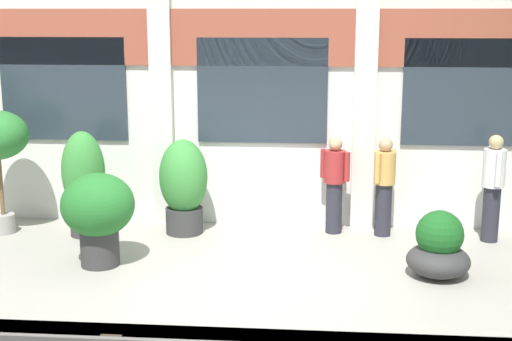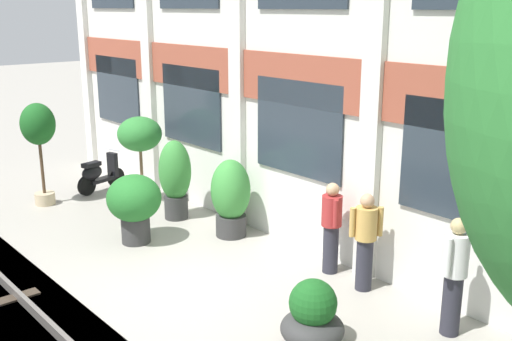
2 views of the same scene
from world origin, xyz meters
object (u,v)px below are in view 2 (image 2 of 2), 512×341
potted_plant_fluted_column (134,202)px  scooter_near_curb (99,174)px  potted_plant_ribbed_drum (231,196)px  potted_plant_stone_basin (175,175)px  potted_plant_tall_urn (38,131)px  resident_near_plants (331,225)px  resident_by_doorway (454,273)px  potted_plant_wide_bowl (313,317)px  resident_watching_tracks (365,239)px  potted_plant_low_pan (140,137)px

potted_plant_fluted_column → scooter_near_curb: (-3.44, 0.98, -0.36)m
potted_plant_ribbed_drum → potted_plant_stone_basin: size_ratio=0.91×
potted_plant_stone_basin → scooter_near_curb: bearing=-172.8°
potted_plant_tall_urn → resident_near_plants: bearing=18.3°
resident_by_doorway → potted_plant_wide_bowl: bearing=53.8°
resident_by_doorway → resident_watching_tracks: resident_by_doorway is taller
resident_by_doorway → potted_plant_stone_basin: bearing=-1.0°
potted_plant_fluted_column → potted_plant_wide_bowl: (4.68, -0.05, -0.41)m
scooter_near_curb → resident_watching_tracks: (7.54, 0.74, 0.41)m
potted_plant_fluted_column → scooter_near_curb: size_ratio=0.97×
potted_plant_wide_bowl → potted_plant_stone_basin: size_ratio=0.54×
resident_watching_tracks → resident_by_doorway: bearing=30.8°
potted_plant_wide_bowl → resident_near_plants: 2.34m
potted_plant_ribbed_drum → resident_near_plants: 2.42m
potted_plant_wide_bowl → resident_by_doorway: 2.00m
resident_watching_tracks → potted_plant_low_pan: bearing=-139.9°
potted_plant_fluted_column → resident_near_plants: (3.32, 1.80, 0.04)m
potted_plant_ribbed_drum → resident_by_doorway: size_ratio=0.91×
potted_plant_low_pan → potted_plant_tall_urn: bearing=-128.1°
resident_watching_tracks → potted_plant_wide_bowl: bearing=-35.5°
potted_plant_ribbed_drum → resident_watching_tracks: size_ratio=0.97×
potted_plant_tall_urn → resident_near_plants: potted_plant_tall_urn is taller
potted_plant_ribbed_drum → resident_near_plants: (2.41, 0.22, 0.03)m
potted_plant_tall_urn → resident_watching_tracks: potted_plant_tall_urn is taller
resident_watching_tracks → resident_near_plants: (-0.78, 0.08, -0.01)m
potted_plant_low_pan → potted_plant_stone_basin: (1.36, 0.01, -0.59)m
resident_by_doorway → resident_near_plants: (-2.42, 0.24, -0.06)m
potted_plant_low_pan → potted_plant_tall_urn: 2.21m
potted_plant_tall_urn → potted_plant_wide_bowl: size_ratio=2.53×
potted_plant_fluted_column → potted_plant_wide_bowl: size_ratio=1.45×
potted_plant_wide_bowl → resident_by_doorway: (1.06, 1.61, 0.51)m
potted_plant_fluted_column → resident_near_plants: 3.78m
potted_plant_ribbed_drum → potted_plant_stone_basin: (-1.55, -0.25, 0.14)m
potted_plant_fluted_column → potted_plant_stone_basin: size_ratio=0.79×
scooter_near_curb → resident_by_doorway: (9.17, 0.58, 0.47)m
potted_plant_ribbed_drum → resident_by_doorway: resident_by_doorway is taller
potted_plant_tall_urn → resident_near_plants: 7.09m
potted_plant_low_pan → potted_plant_ribbed_drum: potted_plant_low_pan is taller
potted_plant_stone_basin → resident_near_plants: (3.96, 0.46, -0.10)m
potted_plant_fluted_column → resident_by_doorway: bearing=15.2°
resident_by_doorway → resident_near_plants: bearing=-8.6°
potted_plant_stone_basin → resident_by_doorway: bearing=2.0°
scooter_near_curb → resident_watching_tracks: size_ratio=0.86×
scooter_near_curb → potted_plant_ribbed_drum: bearing=-95.2°
potted_plant_low_pan → scooter_near_curb: potted_plant_low_pan is taller
potted_plant_fluted_column → resident_watching_tracks: bearing=22.8°
potted_plant_tall_urn → scooter_near_curb: bearing=93.2°
potted_plant_ribbed_drum → potted_plant_fluted_column: 1.83m
scooter_near_curb → resident_by_doorway: resident_by_doorway is taller
resident_by_doorway → resident_watching_tracks: bearing=-8.6°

